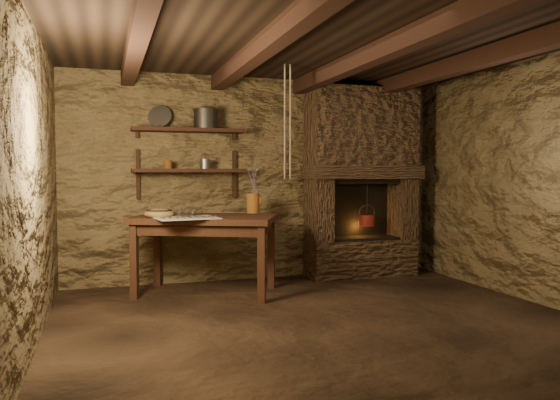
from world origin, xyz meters
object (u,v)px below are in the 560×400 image
object	(u,v)px
work_table	(206,252)
wooden_bowl	(159,214)
stoneware_jug	(253,194)
iron_stockpot	(206,120)
red_pot	(367,219)

from	to	relation	value
work_table	wooden_bowl	distance (m)	0.63
stoneware_jug	iron_stockpot	distance (m)	0.99
wooden_bowl	red_pot	world-z (taller)	red_pot
stoneware_jug	red_pot	size ratio (longest dim) A/B	0.94
work_table	iron_stockpot	distance (m)	1.51
iron_stockpot	red_pot	bearing A→B (deg)	-3.49
stoneware_jug	wooden_bowl	size ratio (longest dim) A/B	1.68
stoneware_jug	red_pot	distance (m)	1.52
red_pot	stoneware_jug	bearing A→B (deg)	-175.06
stoneware_jug	wooden_bowl	distance (m)	1.10
stoneware_jug	red_pot	world-z (taller)	stoneware_jug
red_pot	wooden_bowl	bearing A→B (deg)	-171.64
wooden_bowl	iron_stockpot	bearing A→B (deg)	40.72
wooden_bowl	work_table	bearing A→B (deg)	0.96
stoneware_jug	iron_stockpot	size ratio (longest dim) A/B	1.90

